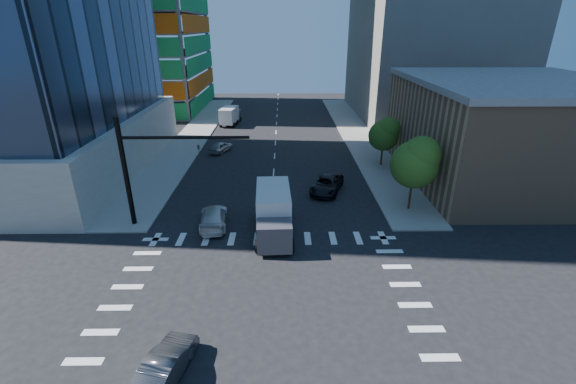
{
  "coord_description": "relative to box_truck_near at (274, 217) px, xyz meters",
  "views": [
    {
      "loc": [
        1.08,
        -17.44,
        15.48
      ],
      "look_at": [
        1.43,
        8.0,
        4.45
      ],
      "focal_mm": 24.0,
      "sensor_mm": 36.0,
      "label": 1
    }
  ],
  "objects": [
    {
      "name": "road_markings",
      "position": [
        -0.32,
        -9.63,
        -1.56
      ],
      "size": [
        20.0,
        20.0,
        0.01
      ],
      "primitive_type": "cube",
      "color": "silver",
      "rests_on": "ground"
    },
    {
      "name": "bg_building_ne",
      "position": [
        26.68,
        45.37,
        12.43
      ],
      "size": [
        24.0,
        30.0,
        28.0
      ],
      "primitive_type": "cube",
      "color": "#66615B",
      "rests_on": "ground"
    },
    {
      "name": "car_sb_near",
      "position": [
        -5.08,
        1.66,
        -0.81
      ],
      "size": [
        2.66,
        5.41,
        1.51
      ],
      "primitive_type": "imported",
      "rotation": [
        0.0,
        0.0,
        3.25
      ],
      "color": "silver",
      "rests_on": "ground"
    },
    {
      "name": "sidewalk_nw",
      "position": [
        -12.82,
        30.37,
        -1.49
      ],
      "size": [
        5.0,
        60.0,
        0.15
      ],
      "primitive_type": "cube",
      "color": "gray",
      "rests_on": "ground"
    },
    {
      "name": "signal_mast_nw",
      "position": [
        -10.32,
        1.87,
        3.93
      ],
      "size": [
        10.2,
        0.4,
        9.0
      ],
      "color": "black",
      "rests_on": "sidewalk_nw"
    },
    {
      "name": "ground",
      "position": [
        -0.32,
        -9.63,
        -1.57
      ],
      "size": [
        160.0,
        160.0,
        0.0
      ],
      "primitive_type": "plane",
      "color": "black",
      "rests_on": "ground"
    },
    {
      "name": "commercial_building",
      "position": [
        24.68,
        12.37,
        3.75
      ],
      "size": [
        20.5,
        22.5,
        10.6
      ],
      "color": "#967557",
      "rests_on": "ground"
    },
    {
      "name": "tree_south",
      "position": [
        12.31,
        4.28,
        3.12
      ],
      "size": [
        4.16,
        4.16,
        6.82
      ],
      "color": "#382316",
      "rests_on": "sidewalk_ne"
    },
    {
      "name": "tree_north",
      "position": [
        12.61,
        16.28,
        2.42
      ],
      "size": [
        3.54,
        3.52,
        5.78
      ],
      "color": "#382316",
      "rests_on": "sidewalk_ne"
    },
    {
      "name": "car_nb_far",
      "position": [
        5.18,
        8.75,
        -0.79
      ],
      "size": [
        4.24,
        6.11,
        1.55
      ],
      "primitive_type": "imported",
      "rotation": [
        0.0,
        0.0,
        -0.33
      ],
      "color": "black",
      "rests_on": "ground"
    },
    {
      "name": "car_sb_mid",
      "position": [
        -7.48,
        22.22,
        -0.87
      ],
      "size": [
        3.2,
        4.4,
        1.39
      ],
      "primitive_type": "imported",
      "rotation": [
        0.0,
        0.0,
        2.71
      ],
      "color": "#9C9FA3",
      "rests_on": "ground"
    },
    {
      "name": "sidewalk_ne",
      "position": [
        12.18,
        30.37,
        -1.49
      ],
      "size": [
        5.0,
        60.0,
        0.15
      ],
      "primitive_type": "cube",
      "color": "gray",
      "rests_on": "ground"
    },
    {
      "name": "box_truck_near",
      "position": [
        0.0,
        0.0,
        0.0
      ],
      "size": [
        3.15,
        6.87,
        3.54
      ],
      "rotation": [
        0.0,
        0.0,
        0.04
      ],
      "color": "black",
      "rests_on": "ground"
    },
    {
      "name": "box_truck_far",
      "position": [
        -8.07,
        37.93,
        -0.25
      ],
      "size": [
        3.21,
        5.96,
        2.98
      ],
      "rotation": [
        0.0,
        0.0,
        3.0
      ],
      "color": "black",
      "rests_on": "ground"
    },
    {
      "name": "car_sb_cross",
      "position": [
        -4.86,
        -13.6,
        -0.84
      ],
      "size": [
        2.42,
        4.65,
        1.46
      ],
      "primitive_type": "imported",
      "rotation": [
        0.0,
        0.0,
        2.93
      ],
      "color": "#46464A",
      "rests_on": "ground"
    }
  ]
}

